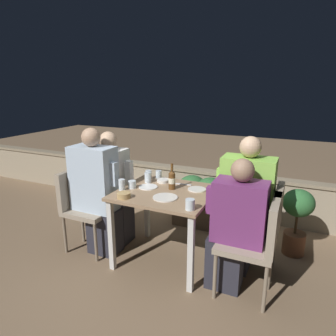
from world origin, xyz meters
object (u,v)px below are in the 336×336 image
chair_left_near (83,201)px  chair_left_far (99,193)px  chair_right_near (259,237)px  potted_plant (297,215)px  person_blue_shirt (97,192)px  beer_bottle (172,179)px  person_white_polo (113,187)px  person_purple_stripe (234,226)px  person_green_blouse (242,206)px  chair_right_far (264,222)px

chair_left_near → chair_left_far: 0.27m
chair_right_near → potted_plant: chair_right_near is taller
person_blue_shirt → beer_bottle: (0.76, 0.21, 0.18)m
person_white_polo → chair_right_near: bearing=-10.5°
person_blue_shirt → chair_right_near: 1.66m
chair_left_far → potted_plant: (2.11, 0.53, -0.10)m
person_blue_shirt → person_white_polo: (0.02, 0.27, -0.03)m
person_blue_shirt → chair_right_near: size_ratio=1.52×
person_purple_stripe → potted_plant: 0.98m
potted_plant → chair_right_near: bearing=-108.5°
chair_left_far → chair_left_near: bearing=-92.9°
potted_plant → person_green_blouse: bearing=-132.1°
person_purple_stripe → person_green_blouse: person_green_blouse is taller
chair_right_far → potted_plant: chair_right_far is taller
person_white_polo → person_green_blouse: size_ratio=0.96×
person_blue_shirt → chair_right_near: person_blue_shirt is taller
person_white_polo → beer_bottle: bearing=-4.4°
person_white_polo → chair_right_far: size_ratio=1.44×
chair_left_near → beer_bottle: bearing=12.3°
person_purple_stripe → beer_bottle: 0.77m
person_blue_shirt → chair_left_far: (-0.19, 0.27, -0.13)m
potted_plant → person_blue_shirt: bearing=-157.6°
beer_bottle → potted_plant: beer_bottle is taller
potted_plant → chair_left_near: bearing=-159.5°
person_blue_shirt → beer_bottle: bearing=15.4°
person_green_blouse → potted_plant: 0.75m
person_purple_stripe → person_green_blouse: (0.01, 0.31, 0.07)m
person_blue_shirt → person_purple_stripe: (1.45, -0.04, -0.08)m
person_blue_shirt → potted_plant: bearing=22.4°
person_white_polo → potted_plant: person_white_polo is taller
person_green_blouse → beer_bottle: (-0.69, -0.06, 0.19)m
chair_left_far → chair_right_near: same height
person_purple_stripe → chair_right_far: (0.21, 0.31, -0.05)m
person_blue_shirt → person_green_blouse: size_ratio=1.02×
person_purple_stripe → potted_plant: bearing=59.9°
chair_right_near → beer_bottle: (-0.89, 0.25, 0.31)m
chair_right_far → beer_bottle: size_ratio=3.39×
person_purple_stripe → beer_bottle: person_purple_stripe is taller
chair_left_near → person_purple_stripe: bearing=-1.3°
chair_right_far → person_purple_stripe: bearing=-123.9°
potted_plant → chair_left_far: bearing=-165.9°
person_purple_stripe → chair_right_far: bearing=56.1°
chair_right_near → chair_left_far: bearing=170.6°
chair_right_near → chair_right_far: same height
chair_right_near → person_purple_stripe: person_purple_stripe is taller
chair_right_near → chair_right_far: 0.31m
person_purple_stripe → potted_plant: person_purple_stripe is taller
person_purple_stripe → person_green_blouse: 0.31m
person_white_polo → beer_bottle: 0.77m
chair_right_near → person_purple_stripe: size_ratio=0.74×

